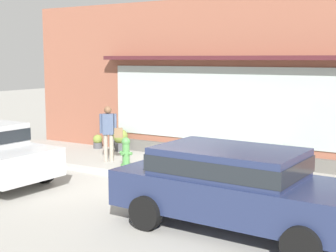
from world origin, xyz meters
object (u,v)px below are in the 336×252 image
potted_plant_window_center (269,160)px  potted_plant_window_left (305,163)px  potted_plant_low_front (121,139)px  pedestrian_with_handbag (109,130)px  potted_plant_window_right (98,141)px  parked_car_navy (236,184)px  fire_hydrant (126,152)px

potted_plant_window_center → potted_plant_window_left: potted_plant_window_left is taller
potted_plant_window_center → potted_plant_low_front: potted_plant_low_front is taller
pedestrian_with_handbag → potted_plant_window_left: bearing=-22.2°
pedestrian_with_handbag → potted_plant_window_right: bearing=105.3°
potted_plant_window_right → potted_plant_window_center: bearing=-3.8°
potted_plant_low_front → potted_plant_window_left: bearing=-4.3°
parked_car_navy → potted_plant_window_right: parked_car_navy is taller
potted_plant_window_right → potted_plant_window_center: size_ratio=0.74×
potted_plant_window_center → fire_hydrant: bearing=-160.0°
parked_car_navy → pedestrian_with_handbag: bearing=150.3°
fire_hydrant → potted_plant_window_left: size_ratio=1.20×
parked_car_navy → potted_plant_window_right: size_ratio=9.90×
fire_hydrant → potted_plant_window_left: fire_hydrant is taller
potted_plant_window_right → potted_plant_window_left: bearing=-3.6°
parked_car_navy → potted_plant_window_left: parked_car_navy is taller
parked_car_navy → potted_plant_window_right: 8.65m
potted_plant_window_right → potted_plant_low_front: 0.95m
potted_plant_window_right → potted_plant_low_front: (0.94, 0.02, 0.15)m
fire_hydrant → potted_plant_window_right: fire_hydrant is taller
potted_plant_low_front → potted_plant_window_right: bearing=-179.0°
potted_plant_low_front → parked_car_navy: bearing=-38.4°
fire_hydrant → potted_plant_low_front: (-1.51, 1.76, -0.03)m
potted_plant_window_center → potted_plant_low_front: size_ratio=0.87×
pedestrian_with_handbag → potted_plant_window_center: bearing=-19.6°
potted_plant_window_center → pedestrian_with_handbag: bearing=-166.6°
fire_hydrant → potted_plant_window_center: fire_hydrant is taller
parked_car_navy → potted_plant_window_left: (-0.06, 4.44, -0.46)m
potted_plant_window_right → potted_plant_window_left: 7.07m
pedestrian_with_handbag → parked_car_navy: pedestrian_with_handbag is taller
potted_plant_window_left → potted_plant_low_front: 6.14m
fire_hydrant → potted_plant_low_front: 2.32m
potted_plant_window_right → potted_plant_low_front: potted_plant_low_front is taller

